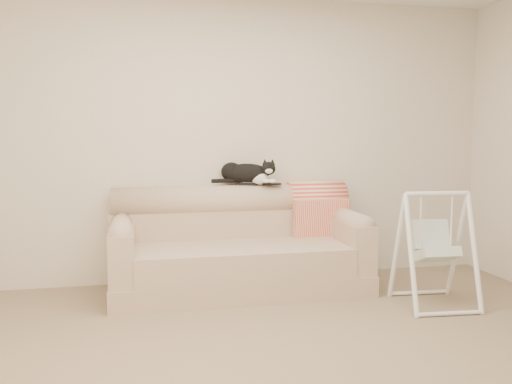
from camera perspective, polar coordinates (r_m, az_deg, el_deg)
The scene contains 8 objects.
ground_plane at distance 3.64m, azimuth 3.29°, elevation -16.43°, with size 5.00×5.00×0.00m, color #786553.
room_shell at distance 3.36m, azimuth 3.46°, elevation 8.38°, with size 5.04×4.04×2.60m.
sofa at distance 5.04m, azimuth -1.86°, elevation -5.80°, with size 2.20×0.93×0.90m.
remote_a at distance 5.22m, azimuth -0.81°, elevation 0.84°, with size 0.19×0.08×0.03m.
remote_b at distance 5.22m, azimuth 1.60°, elevation 0.81°, with size 0.17×0.12×0.02m.
tuxedo_cat at distance 5.22m, azimuth -0.94°, elevation 1.93°, with size 0.59×0.36×0.23m.
throw_blanket at distance 5.39m, azimuth 6.09°, elevation -1.00°, with size 0.52×0.38×0.58m.
baby_swing at distance 4.78m, azimuth 17.44°, elevation -5.41°, with size 0.60×0.64×0.93m.
Camera 1 is at (-0.92, -3.23, 1.40)m, focal length 40.00 mm.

